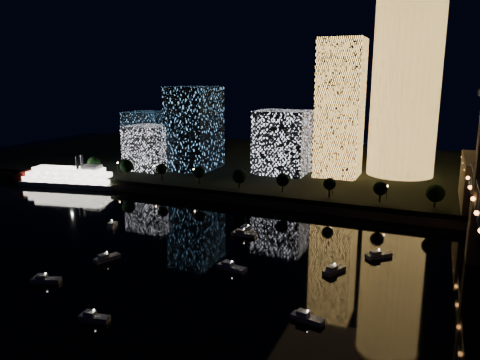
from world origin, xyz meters
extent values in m
plane|color=black|center=(0.00, 0.00, 0.00)|extent=(520.00, 520.00, 0.00)
cube|color=black|center=(0.00, 160.00, 2.50)|extent=(420.00, 160.00, 5.00)
cube|color=#6B5E4C|center=(0.00, 82.00, 1.50)|extent=(420.00, 6.00, 3.00)
cylinder|color=#FDB651|center=(32.58, 146.64, 48.89)|extent=(32.00, 32.00, 87.79)
cube|color=#FDB651|center=(4.26, 132.16, 37.99)|extent=(20.74, 20.74, 65.98)
cube|color=silver|center=(-23.27, 127.49, 20.80)|extent=(25.68, 21.73, 31.60)
cube|color=#4E93D5|center=(-69.62, 120.86, 26.60)|extent=(21.60, 28.08, 43.19)
cube|color=silver|center=(-90.28, 110.03, 16.47)|extent=(22.95, 20.86, 22.95)
cube|color=#4E93D5|center=(-107.35, 131.88, 19.19)|extent=(20.27, 22.30, 28.38)
cube|color=#6B5E4C|center=(65.00, 100.00, 11.50)|extent=(12.00, 40.00, 23.00)
cube|color=navy|center=(60.00, 36.00, 21.50)|extent=(0.50, 0.50, 7.00)
cube|color=navy|center=(60.00, 60.00, 21.50)|extent=(0.50, 0.50, 7.00)
sphere|color=orange|center=(59.50, 45.00, 19.80)|extent=(1.20, 1.20, 1.20)
sphere|color=orange|center=(59.50, 90.00, 19.80)|extent=(1.20, 1.20, 1.20)
cube|color=silver|center=(-117.24, 77.94, 1.25)|extent=(51.29, 20.63, 2.50)
cube|color=white|center=(-117.24, 77.94, 3.65)|extent=(47.00, 18.82, 2.29)
cube|color=white|center=(-117.24, 77.94, 5.94)|extent=(42.71, 17.02, 2.29)
cube|color=white|center=(-117.24, 77.94, 8.23)|extent=(36.37, 14.82, 2.29)
cube|color=silver|center=(-104.96, 80.28, 10.21)|extent=(9.36, 7.70, 1.88)
cylinder|color=black|center=(-110.71, 77.06, 12.51)|extent=(1.46, 1.46, 6.25)
cylinder|color=black|center=(-111.49, 81.16, 12.51)|extent=(1.46, 1.46, 6.25)
cylinder|color=maroon|center=(-141.81, 73.25, 3.13)|extent=(8.92, 10.58, 7.30)
cube|color=silver|center=(-38.34, 7.44, 0.60)|extent=(5.25, 8.34, 1.20)
cube|color=silver|center=(-38.77, 6.33, 1.70)|extent=(2.93, 3.34, 1.00)
sphere|color=white|center=(-38.34, 7.44, 2.60)|extent=(0.36, 0.36, 0.36)
cube|color=silver|center=(-43.37, -11.31, 0.60)|extent=(7.96, 5.05, 1.20)
cube|color=silver|center=(-44.43, -11.73, 1.70)|extent=(3.20, 2.81, 1.00)
sphere|color=white|center=(-43.37, -11.31, 2.60)|extent=(0.36, 0.36, 0.36)
cube|color=silver|center=(25.60, -3.92, 0.60)|extent=(7.81, 3.76, 1.20)
cube|color=silver|center=(24.50, -3.71, 1.70)|extent=(2.94, 2.40, 1.00)
sphere|color=white|center=(25.60, -3.92, 2.60)|extent=(0.36, 0.36, 0.36)
cube|color=silver|center=(35.56, 41.16, 0.60)|extent=(7.76, 7.24, 1.20)
cube|color=silver|center=(34.65, 40.36, 1.70)|extent=(3.50, 3.43, 1.00)
sphere|color=white|center=(35.56, 41.16, 2.60)|extent=(0.36, 0.36, 0.36)
cube|color=silver|center=(-18.31, -22.20, 0.60)|extent=(7.25, 3.35, 1.20)
cube|color=silver|center=(-19.34, -22.38, 1.70)|extent=(2.71, 2.19, 1.00)
sphere|color=white|center=(-18.31, -22.20, 2.60)|extent=(0.36, 0.36, 0.36)
cube|color=silver|center=(-9.19, 43.16, 0.60)|extent=(8.47, 3.28, 1.20)
cube|color=silver|center=(-10.43, 43.06, 1.70)|extent=(3.06, 2.37, 1.00)
sphere|color=white|center=(-9.19, 43.16, 2.60)|extent=(0.36, 0.36, 0.36)
cube|color=silver|center=(-56.75, 33.34, 0.60)|extent=(4.83, 7.38, 1.20)
cube|color=silver|center=(-56.34, 32.37, 1.70)|extent=(2.65, 2.99, 1.00)
sphere|color=white|center=(-56.75, 33.34, 2.60)|extent=(0.36, 0.36, 0.36)
cube|color=silver|center=(-1.41, 15.42, 0.60)|extent=(9.07, 4.40, 1.20)
cube|color=silver|center=(-2.69, 15.67, 1.70)|extent=(3.42, 2.80, 1.00)
sphere|color=white|center=(-1.41, 15.42, 2.60)|extent=(0.36, 0.36, 0.36)
cube|color=silver|center=(-9.26, 47.26, 0.60)|extent=(7.69, 7.78, 1.20)
cube|color=silver|center=(-10.13, 48.15, 1.70)|extent=(3.57, 3.58, 1.00)
sphere|color=white|center=(-9.26, 47.26, 2.60)|extent=(0.36, 0.36, 0.36)
cube|color=silver|center=(25.55, 24.87, 0.60)|extent=(5.56, 7.93, 1.20)
cube|color=silver|center=(25.04, 23.84, 1.70)|extent=(2.96, 3.27, 1.00)
sphere|color=white|center=(25.55, 24.87, 2.60)|extent=(0.36, 0.36, 0.36)
cylinder|color=black|center=(-110.00, 88.00, 7.00)|extent=(0.70, 0.70, 4.00)
sphere|color=black|center=(-110.00, 88.00, 10.50)|extent=(6.51, 6.51, 6.51)
cylinder|color=black|center=(-90.00, 88.00, 7.00)|extent=(0.70, 0.70, 4.00)
sphere|color=black|center=(-90.00, 88.00, 10.50)|extent=(6.56, 6.56, 6.56)
cylinder|color=black|center=(-70.00, 88.00, 7.00)|extent=(0.70, 0.70, 4.00)
sphere|color=black|center=(-70.00, 88.00, 10.50)|extent=(5.05, 5.05, 5.05)
cylinder|color=black|center=(-50.00, 88.00, 7.00)|extent=(0.70, 0.70, 4.00)
sphere|color=black|center=(-50.00, 88.00, 10.50)|extent=(5.32, 5.32, 5.32)
cylinder|color=black|center=(-30.00, 88.00, 7.00)|extent=(0.70, 0.70, 4.00)
sphere|color=black|center=(-30.00, 88.00, 10.50)|extent=(6.59, 6.59, 6.59)
cylinder|color=black|center=(-10.00, 88.00, 7.00)|extent=(0.70, 0.70, 4.00)
sphere|color=black|center=(-10.00, 88.00, 10.50)|extent=(5.69, 5.69, 5.69)
cylinder|color=black|center=(10.00, 88.00, 7.00)|extent=(0.70, 0.70, 4.00)
sphere|color=black|center=(10.00, 88.00, 10.50)|extent=(5.09, 5.09, 5.09)
cylinder|color=black|center=(30.00, 88.00, 7.00)|extent=(0.70, 0.70, 4.00)
sphere|color=black|center=(30.00, 88.00, 10.50)|extent=(5.61, 5.61, 5.61)
cylinder|color=black|center=(50.00, 88.00, 7.00)|extent=(0.70, 0.70, 4.00)
sphere|color=black|center=(50.00, 88.00, 10.50)|extent=(6.83, 6.83, 6.83)
cylinder|color=black|center=(-100.00, 94.00, 7.50)|extent=(0.24, 0.24, 5.00)
sphere|color=#FFCC7F|center=(-100.00, 94.00, 10.30)|extent=(0.70, 0.70, 0.70)
cylinder|color=black|center=(-78.00, 94.00, 7.50)|extent=(0.24, 0.24, 5.00)
sphere|color=#FFCC7F|center=(-78.00, 94.00, 10.30)|extent=(0.70, 0.70, 0.70)
cylinder|color=black|center=(-56.00, 94.00, 7.50)|extent=(0.24, 0.24, 5.00)
sphere|color=#FFCC7F|center=(-56.00, 94.00, 10.30)|extent=(0.70, 0.70, 0.70)
cylinder|color=black|center=(-34.00, 94.00, 7.50)|extent=(0.24, 0.24, 5.00)
sphere|color=#FFCC7F|center=(-34.00, 94.00, 10.30)|extent=(0.70, 0.70, 0.70)
cylinder|color=black|center=(-12.00, 94.00, 7.50)|extent=(0.24, 0.24, 5.00)
sphere|color=#FFCC7F|center=(-12.00, 94.00, 10.30)|extent=(0.70, 0.70, 0.70)
cylinder|color=black|center=(10.00, 94.00, 7.50)|extent=(0.24, 0.24, 5.00)
sphere|color=#FFCC7F|center=(10.00, 94.00, 10.30)|extent=(0.70, 0.70, 0.70)
cylinder|color=black|center=(32.00, 94.00, 7.50)|extent=(0.24, 0.24, 5.00)
sphere|color=#FFCC7F|center=(32.00, 94.00, 10.30)|extent=(0.70, 0.70, 0.70)
camera|label=1|loc=(48.76, -97.04, 53.38)|focal=35.00mm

